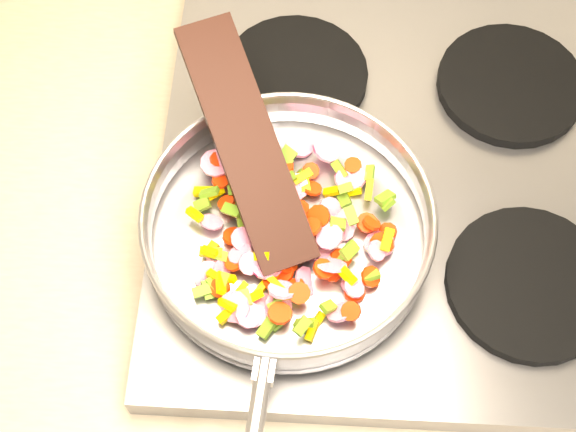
{
  "coord_description": "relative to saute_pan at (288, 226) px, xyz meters",
  "views": [
    {
      "loc": [
        -0.81,
        1.16,
        1.79
      ],
      "look_at": [
        -0.84,
        1.56,
        1.01
      ],
      "focal_mm": 50.0,
      "sensor_mm": 36.0,
      "label": 1
    }
  ],
  "objects": [
    {
      "name": "grate_fr",
      "position": [
        0.28,
        -0.04,
        -0.04
      ],
      "size": [
        0.19,
        0.19,
        0.02
      ],
      "primitive_type": "cylinder",
      "color": "black",
      "rests_on": "cooktop"
    },
    {
      "name": "wooden_spatula",
      "position": [
        -0.05,
        0.08,
        0.04
      ],
      "size": [
        0.18,
        0.29,
        0.11
      ],
      "primitive_type": "cube",
      "rotation": [
        0.0,
        -0.35,
        2.0
      ],
      "color": "black",
      "rests_on": "saute_pan"
    },
    {
      "name": "cooktop",
      "position": [
        0.14,
        0.1,
        -0.07
      ],
      "size": [
        0.6,
        0.6,
        0.04
      ],
      "primitive_type": "cube",
      "color": "#939399",
      "rests_on": "counter_top"
    },
    {
      "name": "vegetable_heap",
      "position": [
        -0.0,
        -0.01,
        -0.01
      ],
      "size": [
        0.25,
        0.27,
        0.06
      ],
      "color": "#DBBA01",
      "rests_on": "saute_pan"
    },
    {
      "name": "grate_bl",
      "position": [
        -0.0,
        0.24,
        -0.04
      ],
      "size": [
        0.19,
        0.19,
        0.02
      ],
      "primitive_type": "cylinder",
      "color": "black",
      "rests_on": "cooktop"
    },
    {
      "name": "grate_fl",
      "position": [
        -0.0,
        -0.04,
        -0.04
      ],
      "size": [
        0.19,
        0.19,
        0.02
      ],
      "primitive_type": "cylinder",
      "color": "black",
      "rests_on": "cooktop"
    },
    {
      "name": "grate_br",
      "position": [
        0.28,
        0.24,
        -0.04
      ],
      "size": [
        0.19,
        0.19,
        0.02
      ],
      "primitive_type": "cylinder",
      "color": "black",
      "rests_on": "cooktop"
    },
    {
      "name": "saute_pan",
      "position": [
        0.0,
        0.0,
        0.0
      ],
      "size": [
        0.37,
        0.54,
        0.06
      ],
      "rotation": [
        0.0,
        0.0,
        -0.08
      ],
      "color": "#9E9EA5",
      "rests_on": "grate_fl"
    }
  ]
}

